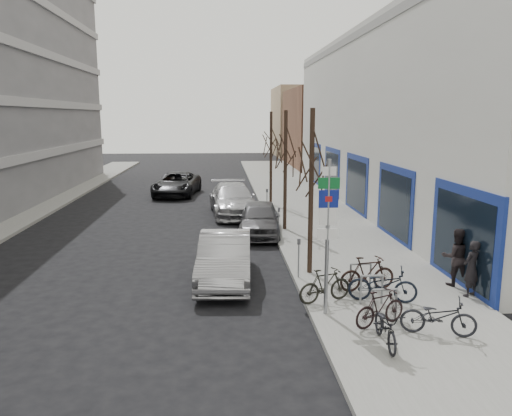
{
  "coord_description": "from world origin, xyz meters",
  "views": [
    {
      "loc": [
        -0.28,
        -12.2,
        5.25
      ],
      "look_at": [
        0.95,
        5.33,
        2.0
      ],
      "focal_mm": 35.0,
      "sensor_mm": 36.0,
      "label": 1
    }
  ],
  "objects": [
    {
      "name": "tan_building_far",
      "position": [
        13.5,
        55.0,
        4.5
      ],
      "size": [
        13.0,
        12.0,
        9.0
      ],
      "primitive_type": "cube",
      "color": "#937A5B",
      "rests_on": "ground"
    },
    {
      "name": "tree_mid",
      "position": [
        2.6,
        10.0,
        4.1
      ],
      "size": [
        1.8,
        1.8,
        5.5
      ],
      "color": "black",
      "rests_on": "ground"
    },
    {
      "name": "meter_front",
      "position": [
        2.15,
        3.0,
        0.92
      ],
      "size": [
        0.1,
        0.08,
        1.27
      ],
      "color": "gray",
      "rests_on": "sidewalk_east"
    },
    {
      "name": "lane_car",
      "position": [
        -3.26,
        21.22,
        0.77
      ],
      "size": [
        3.23,
        5.82,
        1.54
      ],
      "primitive_type": "imported",
      "rotation": [
        0.0,
        0.0,
        -0.13
      ],
      "color": "black",
      "rests_on": "ground"
    },
    {
      "name": "bike_mid_curb",
      "position": [
        4.15,
        0.74,
        0.73
      ],
      "size": [
        1.97,
        1.03,
        1.15
      ],
      "primitive_type": "imported",
      "rotation": [
        0.0,
        0.0,
        1.31
      ],
      "color": "black",
      "rests_on": "sidewalk_east"
    },
    {
      "name": "parked_car_back",
      "position": [
        0.34,
        14.22,
        0.83
      ],
      "size": [
        2.77,
        5.87,
        1.65
      ],
      "primitive_type": "imported",
      "rotation": [
        0.0,
        0.0,
        0.08
      ],
      "color": "#A7A7AD",
      "rests_on": "ground"
    },
    {
      "name": "ground",
      "position": [
        0.0,
        0.0,
        0.0
      ],
      "size": [
        120.0,
        120.0,
        0.0
      ],
      "primitive_type": "plane",
      "color": "black",
      "rests_on": "ground"
    },
    {
      "name": "tree_far",
      "position": [
        2.6,
        16.5,
        4.1
      ],
      "size": [
        1.8,
        1.8,
        5.5
      ],
      "color": "black",
      "rests_on": "ground"
    },
    {
      "name": "sidewalk_east",
      "position": [
        4.5,
        10.0,
        0.07
      ],
      "size": [
        5.0,
        70.0,
        0.15
      ],
      "primitive_type": "cube",
      "color": "slate",
      "rests_on": "ground"
    },
    {
      "name": "bike_mid_inner",
      "position": [
        2.55,
        0.8,
        0.64
      ],
      "size": [
        1.69,
        0.99,
        0.99
      ],
      "primitive_type": "imported",
      "rotation": [
        0.0,
        0.0,
        1.9
      ],
      "color": "black",
      "rests_on": "sidewalk_east"
    },
    {
      "name": "bike_near_right",
      "position": [
        3.57,
        -0.87,
        0.62
      ],
      "size": [
        1.6,
        1.07,
        0.94
      ],
      "primitive_type": "imported",
      "rotation": [
        0.0,
        0.0,
        2.0
      ],
      "color": "black",
      "rests_on": "sidewalk_east"
    },
    {
      "name": "parked_car_mid",
      "position": [
        1.4,
        9.47,
        0.76
      ],
      "size": [
        2.15,
        4.57,
        1.51
      ],
      "primitive_type": "imported",
      "rotation": [
        0.0,
        0.0,
        -0.08
      ],
      "color": "#49484C",
      "rests_on": "ground"
    },
    {
      "name": "pedestrian_near",
      "position": [
        6.8,
        0.98,
        0.97
      ],
      "size": [
        0.71,
        0.64,
        1.64
      ],
      "primitive_type": "imported",
      "rotation": [
        0.0,
        0.0,
        3.68
      ],
      "color": "black",
      "rests_on": "sidewalk_east"
    },
    {
      "name": "bike_near_left",
      "position": [
        3.37,
        -1.89,
        0.64
      ],
      "size": [
        0.56,
        1.64,
        0.99
      ],
      "primitive_type": "imported",
      "rotation": [
        0.0,
        0.0,
        -0.04
      ],
      "color": "black",
      "rests_on": "sidewalk_east"
    },
    {
      "name": "meter_mid",
      "position": [
        2.15,
        8.5,
        0.92
      ],
      "size": [
        0.1,
        0.08,
        1.27
      ],
      "color": "gray",
      "rests_on": "sidewalk_east"
    },
    {
      "name": "bike_rack",
      "position": [
        3.8,
        0.6,
        0.66
      ],
      "size": [
        0.66,
        2.26,
        0.83
      ],
      "color": "gray",
      "rests_on": "sidewalk_east"
    },
    {
      "name": "bike_far_inner",
      "position": [
        3.98,
        1.63,
        0.69
      ],
      "size": [
        1.83,
        0.85,
        1.07
      ],
      "primitive_type": "imported",
      "rotation": [
        0.0,
        0.0,
        1.76
      ],
      "color": "black",
      "rests_on": "sidewalk_east"
    },
    {
      "name": "tree_near",
      "position": [
        2.6,
        3.5,
        4.1
      ],
      "size": [
        1.8,
        1.8,
        5.5
      ],
      "color": "black",
      "rests_on": "ground"
    },
    {
      "name": "pedestrian_far",
      "position": [
        6.8,
        1.93,
        1.05
      ],
      "size": [
        0.73,
        0.56,
        1.79
      ],
      "primitive_type": "imported",
      "rotation": [
        0.0,
        0.0,
        2.95
      ],
      "color": "black",
      "rests_on": "sidewalk_east"
    },
    {
      "name": "brick_building_far",
      "position": [
        13.0,
        40.0,
        4.0
      ],
      "size": [
        12.0,
        14.0,
        8.0
      ],
      "primitive_type": "cube",
      "color": "brown",
      "rests_on": "ground"
    },
    {
      "name": "parked_car_front",
      "position": [
        -0.2,
        3.21,
        0.77
      ],
      "size": [
        1.87,
        4.75,
        1.54
      ],
      "primitive_type": "imported",
      "rotation": [
        0.0,
        0.0,
        -0.05
      ],
      "color": "#9A9A9F",
      "rests_on": "ground"
    },
    {
      "name": "bike_far_curb",
      "position": [
        4.78,
        -1.47,
        0.68
      ],
      "size": [
        1.82,
        1.03,
        1.06
      ],
      "primitive_type": "imported",
      "rotation": [
        0.0,
        0.0,
        1.26
      ],
      "color": "black",
      "rests_on": "sidewalk_east"
    },
    {
      "name": "meter_back",
      "position": [
        2.15,
        14.0,
        0.92
      ],
      "size": [
        0.1,
        0.08,
        1.27
      ],
      "color": "gray",
      "rests_on": "sidewalk_east"
    },
    {
      "name": "highway_sign_pole",
      "position": [
        2.4,
        -0.01,
        2.46
      ],
      "size": [
        0.55,
        0.1,
        4.2
      ],
      "color": "gray",
      "rests_on": "ground"
    }
  ]
}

